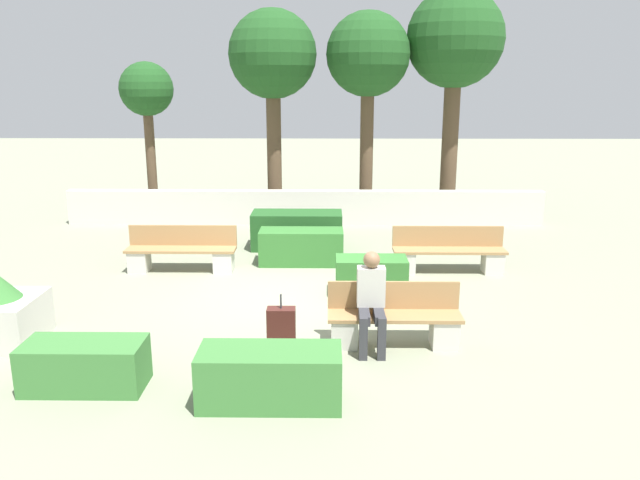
{
  "coord_description": "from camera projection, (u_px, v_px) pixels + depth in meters",
  "views": [
    {
      "loc": [
        0.58,
        -9.92,
        3.57
      ],
      "look_at": [
        0.45,
        0.5,
        0.9
      ],
      "focal_mm": 35.0,
      "sensor_mm": 36.0,
      "label": 1
    }
  ],
  "objects": [
    {
      "name": "hedge_block_far_left",
      "position": [
        297.0,
        230.0,
        13.62
      ],
      "size": [
        1.96,
        0.83,
        0.8
      ],
      "color": "#235623",
      "rests_on": "ground_plane"
    },
    {
      "name": "tree_center_left",
      "position": [
        273.0,
        58.0,
        15.98
      ],
      "size": [
        2.27,
        2.27,
        5.37
      ],
      "color": "brown",
      "rests_on": "ground_plane"
    },
    {
      "name": "bench_right_side",
      "position": [
        182.0,
        254.0,
        11.98
      ],
      "size": [
        2.09,
        0.48,
        0.86
      ],
      "rotation": [
        0.0,
        0.0,
        -0.11
      ],
      "color": "#A37A4C",
      "rests_on": "ground_plane"
    },
    {
      "name": "ground_plane",
      "position": [
        293.0,
        299.0,
        10.5
      ],
      "size": [
        60.0,
        60.0,
        0.0
      ],
      "primitive_type": "plane",
      "color": "gray"
    },
    {
      "name": "perimeter_wall",
      "position": [
        305.0,
        207.0,
        15.88
      ],
      "size": [
        12.06,
        0.3,
        0.87
      ],
      "color": "beige",
      "rests_on": "ground_plane"
    },
    {
      "name": "hedge_block_mid_right",
      "position": [
        371.0,
        277.0,
        10.61
      ],
      "size": [
        1.2,
        0.61,
        0.66
      ],
      "color": "#33702D",
      "rests_on": "ground_plane"
    },
    {
      "name": "hedge_block_near_left",
      "position": [
        301.0,
        247.0,
        12.46
      ],
      "size": [
        1.67,
        0.67,
        0.69
      ],
      "color": "#33702D",
      "rests_on": "ground_plane"
    },
    {
      "name": "bench_left_side",
      "position": [
        449.0,
        255.0,
        11.92
      ],
      "size": [
        2.13,
        0.48,
        0.86
      ],
      "rotation": [
        0.0,
        0.0,
        0.08
      ],
      "color": "#A37A4C",
      "rests_on": "ground_plane"
    },
    {
      "name": "hedge_block_mid_left",
      "position": [
        270.0,
        377.0,
        7.05
      ],
      "size": [
        1.62,
        0.67,
        0.64
      ],
      "color": "#3D7A38",
      "rests_on": "ground_plane"
    },
    {
      "name": "tree_rightmost",
      "position": [
        455.0,
        43.0,
        16.13
      ],
      "size": [
        2.53,
        2.53,
        5.89
      ],
      "color": "brown",
      "rests_on": "ground_plane"
    },
    {
      "name": "tree_center_right",
      "position": [
        368.0,
        58.0,
        15.99
      ],
      "size": [
        2.16,
        2.16,
        5.31
      ],
      "color": "brown",
      "rests_on": "ground_plane"
    },
    {
      "name": "hedge_block_near_right",
      "position": [
        85.0,
        365.0,
        7.41
      ],
      "size": [
        1.42,
        0.65,
        0.58
      ],
      "color": "#3D7A38",
      "rests_on": "ground_plane"
    },
    {
      "name": "person_seated_man",
      "position": [
        371.0,
        297.0,
        8.38
      ],
      "size": [
        0.38,
        0.64,
        1.35
      ],
      "color": "#333338",
      "rests_on": "ground_plane"
    },
    {
      "name": "bench_front",
      "position": [
        394.0,
        322.0,
        8.61
      ],
      "size": [
        1.84,
        0.49,
        0.86
      ],
      "color": "#A37A4C",
      "rests_on": "ground_plane"
    },
    {
      "name": "suitcase",
      "position": [
        281.0,
        330.0,
        8.39
      ],
      "size": [
        0.38,
        0.21,
        0.82
      ],
      "color": "#471E19",
      "rests_on": "ground_plane"
    },
    {
      "name": "tree_leftmost",
      "position": [
        147.0,
        94.0,
        16.32
      ],
      "size": [
        1.4,
        1.4,
        4.06
      ],
      "color": "brown",
      "rests_on": "ground_plane"
    }
  ]
}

